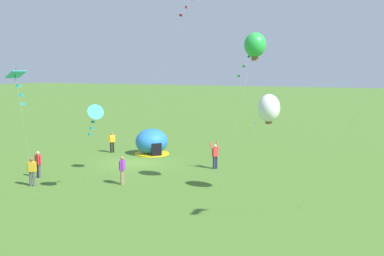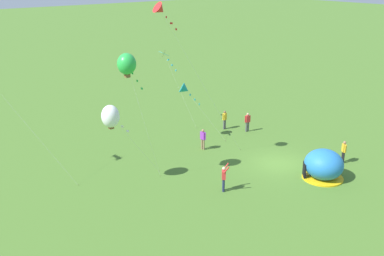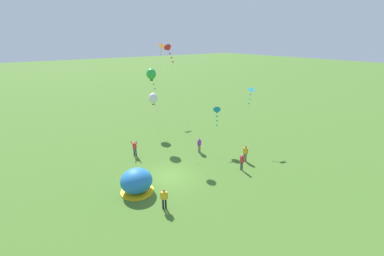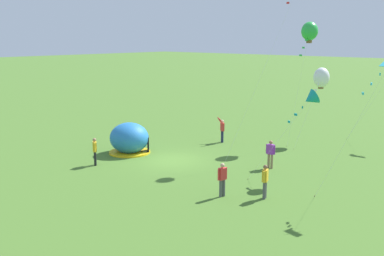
{
  "view_description": "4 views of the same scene",
  "coord_description": "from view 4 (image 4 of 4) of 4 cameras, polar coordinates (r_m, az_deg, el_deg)",
  "views": [
    {
      "loc": [
        27.88,
        17.49,
        6.88
      ],
      "look_at": [
        -1.62,
        3.92,
        2.62
      ],
      "focal_mm": 42.0,
      "sensor_mm": 36.0,
      "label": 1
    },
    {
      "loc": [
        -20.05,
        23.99,
        13.8
      ],
      "look_at": [
        3.34,
        5.65,
        3.16
      ],
      "focal_mm": 42.0,
      "sensor_mm": 36.0,
      "label": 2
    },
    {
      "loc": [
        -10.8,
        -18.55,
        12.44
      ],
      "look_at": [
        3.45,
        1.0,
        3.89
      ],
      "focal_mm": 24.0,
      "sensor_mm": 36.0,
      "label": 3
    },
    {
      "loc": [
        19.48,
        -20.03,
        7.84
      ],
      "look_at": [
        0.94,
        0.94,
        2.11
      ],
      "focal_mm": 42.0,
      "sensor_mm": 36.0,
      "label": 4
    }
  ],
  "objects": [
    {
      "name": "kite_white",
      "position": [
        34.8,
        16.11,
        6.16
      ],
      "size": [
        1.17,
        4.14,
        5.58
      ],
      "color": "silver",
      "rests_on": "ground"
    },
    {
      "name": "person_far_back",
      "position": [
        22.35,
        9.26,
        -6.5
      ],
      "size": [
        0.35,
        0.56,
        1.72
      ],
      "color": "#4C4C51",
      "rests_on": "ground"
    },
    {
      "name": "ground_plane",
      "position": [
        29.02,
        -2.62,
        -4.11
      ],
      "size": [
        300.0,
        300.0,
        0.0
      ],
      "primitive_type": "plane",
      "color": "#477028"
    },
    {
      "name": "kite_teal",
      "position": [
        25.53,
        14.78,
        3.59
      ],
      "size": [
        2.86,
        3.29,
        5.01
      ],
      "color": "silver",
      "rests_on": "ground"
    },
    {
      "name": "person_near_tent",
      "position": [
        28.3,
        -12.24,
        -2.76
      ],
      "size": [
        0.49,
        0.42,
        1.72
      ],
      "color": "black",
      "rests_on": "ground"
    },
    {
      "name": "person_flying_kite",
      "position": [
        33.71,
        3.85,
        -0.16
      ],
      "size": [
        0.72,
        0.68,
        1.89
      ],
      "color": "#1E2347",
      "rests_on": "ground"
    },
    {
      "name": "popup_tent",
      "position": [
        30.88,
        -7.95,
        -1.35
      ],
      "size": [
        2.81,
        2.81,
        2.1
      ],
      "color": "#2672BF",
      "rests_on": "ground"
    },
    {
      "name": "person_with_toddler",
      "position": [
        22.38,
        3.87,
        -6.34
      ],
      "size": [
        0.31,
        0.58,
        1.72
      ],
      "color": "#4C4C51",
      "rests_on": "ground"
    },
    {
      "name": "person_center_field",
      "position": [
        27.44,
        9.94,
        -3.12
      ],
      "size": [
        0.58,
        0.3,
        1.72
      ],
      "color": "#8C7251",
      "rests_on": "ground"
    },
    {
      "name": "kite_cyan",
      "position": [
        22.69,
        23.25,
        6.75
      ],
      "size": [
        2.98,
        2.08,
        6.96
      ],
      "color": "silver",
      "rests_on": "ground"
    },
    {
      "name": "kite_green",
      "position": [
        34.04,
        14.71,
        11.79
      ],
      "size": [
        1.19,
        2.7,
        8.87
      ],
      "color": "silver",
      "rests_on": "ground"
    }
  ]
}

